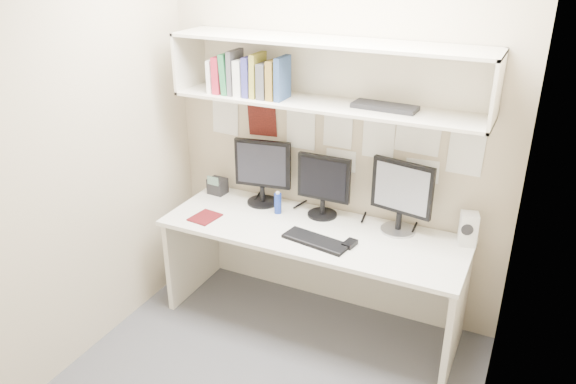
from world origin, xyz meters
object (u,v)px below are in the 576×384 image
at_px(maroon_notebook, 205,217).
at_px(monitor_center, 324,183).
at_px(keyboard, 316,241).
at_px(desk_phone, 217,186).
at_px(monitor_left, 263,170).
at_px(speaker, 468,229).
at_px(monitor_right, 401,194).
at_px(desk, 312,276).

bearing_deg(maroon_notebook, monitor_center, 36.00).
distance_m(keyboard, desk_phone, 1.03).
relative_size(monitor_left, speaker, 2.25).
distance_m(monitor_left, desk_phone, 0.43).
bearing_deg(monitor_right, desk, -145.54).
bearing_deg(monitor_center, speaker, 0.70).
distance_m(monitor_left, keyboard, 0.73).
bearing_deg(desk_phone, monitor_center, 4.89).
xyz_separation_m(monitor_center, keyboard, (0.11, -0.38, -0.23)).
distance_m(keyboard, speaker, 0.94).
bearing_deg(keyboard, monitor_right, 51.39).
xyz_separation_m(desk, maroon_notebook, (-0.73, -0.17, 0.37)).
distance_m(monitor_center, keyboard, 0.45).
xyz_separation_m(desk, monitor_center, (-0.02, 0.22, 0.60)).
height_order(keyboard, maroon_notebook, keyboard).
bearing_deg(monitor_center, monitor_left, -179.80).
bearing_deg(monitor_left, speaker, -8.50).
xyz_separation_m(monitor_left, maroon_notebook, (-0.24, -0.39, -0.25)).
bearing_deg(desk, speaker, 13.63).
relative_size(monitor_right, keyboard, 1.12).
xyz_separation_m(maroon_notebook, desk_phone, (-0.14, 0.39, 0.05)).
bearing_deg(speaker, desk, 179.02).
bearing_deg(monitor_left, monitor_center, -8.83).
height_order(desk, maroon_notebook, maroon_notebook).
xyz_separation_m(monitor_center, speaker, (0.96, 0.01, -0.13)).
height_order(keyboard, desk_phone, desk_phone).
bearing_deg(desk, desk_phone, 166.02).
xyz_separation_m(monitor_center, maroon_notebook, (-0.71, -0.39, -0.23)).
distance_m(desk, monitor_right, 0.83).
relative_size(monitor_center, speaker, 2.06).
xyz_separation_m(monitor_right, maroon_notebook, (-1.24, -0.39, -0.25)).
bearing_deg(desk_phone, maroon_notebook, -65.40).
distance_m(monitor_left, speaker, 1.43).
relative_size(desk, monitor_center, 4.63).
relative_size(keyboard, maroon_notebook, 2.16).
bearing_deg(monitor_center, maroon_notebook, -150.80).
relative_size(monitor_center, monitor_right, 0.90).
xyz_separation_m(monitor_right, keyboard, (-0.42, -0.38, -0.25)).
bearing_deg(monitor_center, desk_phone, -179.59).
height_order(monitor_right, speaker, monitor_right).
height_order(keyboard, speaker, speaker).
relative_size(keyboard, desk_phone, 2.77).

